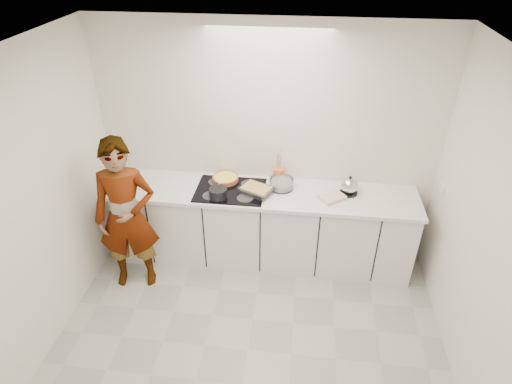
# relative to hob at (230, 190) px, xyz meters

# --- Properties ---
(floor) EXTENTS (3.60, 3.20, 0.00)m
(floor) POSITION_rel_hob_xyz_m (0.35, -1.26, -0.92)
(floor) COLOR #ADAEA7
(floor) RESTS_ON ground
(ceiling) EXTENTS (3.60, 3.20, 0.00)m
(ceiling) POSITION_rel_hob_xyz_m (0.35, -1.26, 1.68)
(ceiling) COLOR white
(ceiling) RESTS_ON wall_back
(wall_back) EXTENTS (3.60, 0.00, 2.60)m
(wall_back) POSITION_rel_hob_xyz_m (0.35, 0.34, 0.38)
(wall_back) COLOR silver
(wall_back) RESTS_ON ground
(wall_left) EXTENTS (0.00, 3.20, 2.60)m
(wall_left) POSITION_rel_hob_xyz_m (-1.45, -1.26, 0.38)
(wall_left) COLOR silver
(wall_left) RESTS_ON ground
(wall_right) EXTENTS (0.02, 3.20, 2.60)m
(wall_right) POSITION_rel_hob_xyz_m (2.15, -1.24, 0.38)
(wall_right) COLOR silver
(wall_right) RESTS_ON ground
(base_cabinets) EXTENTS (3.20, 0.58, 0.87)m
(base_cabinets) POSITION_rel_hob_xyz_m (0.35, 0.02, -0.48)
(base_cabinets) COLOR white
(base_cabinets) RESTS_ON floor
(countertop) EXTENTS (3.24, 0.64, 0.04)m
(countertop) POSITION_rel_hob_xyz_m (0.35, 0.02, -0.03)
(countertop) COLOR white
(countertop) RESTS_ON base_cabinets
(hob) EXTENTS (0.72, 0.54, 0.01)m
(hob) POSITION_rel_hob_xyz_m (0.00, 0.00, 0.00)
(hob) COLOR black
(hob) RESTS_ON countertop
(tart_dish) EXTENTS (0.29, 0.29, 0.05)m
(tart_dish) POSITION_rel_hob_xyz_m (-0.08, 0.18, 0.03)
(tart_dish) COLOR #A85132
(tart_dish) RESTS_ON hob
(saucepan) EXTENTS (0.21, 0.21, 0.18)m
(saucepan) POSITION_rel_hob_xyz_m (-0.10, -0.16, 0.06)
(saucepan) COLOR black
(saucepan) RESTS_ON hob
(baking_dish) EXTENTS (0.39, 0.35, 0.06)m
(baking_dish) POSITION_rel_hob_xyz_m (0.28, -0.02, 0.04)
(baking_dish) COLOR silver
(baking_dish) RESTS_ON hob
(mixing_bowl) EXTENTS (0.27, 0.27, 0.12)m
(mixing_bowl) POSITION_rel_hob_xyz_m (0.53, 0.11, 0.05)
(mixing_bowl) COLOR silver
(mixing_bowl) RESTS_ON countertop
(tea_towel) EXTENTS (0.31, 0.29, 0.04)m
(tea_towel) POSITION_rel_hob_xyz_m (1.06, -0.03, 0.01)
(tea_towel) COLOR white
(tea_towel) RESTS_ON countertop
(kettle) EXTENTS (0.24, 0.24, 0.21)m
(kettle) POSITION_rel_hob_xyz_m (1.24, 0.10, 0.08)
(kettle) COLOR black
(kettle) RESTS_ON countertop
(utensil_crock) EXTENTS (0.15, 0.15, 0.15)m
(utensil_crock) POSITION_rel_hob_xyz_m (0.49, 0.27, 0.07)
(utensil_crock) COLOR orange
(utensil_crock) RESTS_ON countertop
(cook) EXTENTS (0.68, 0.52, 1.68)m
(cook) POSITION_rel_hob_xyz_m (-0.96, -0.49, -0.08)
(cook) COLOR white
(cook) RESTS_ON floor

